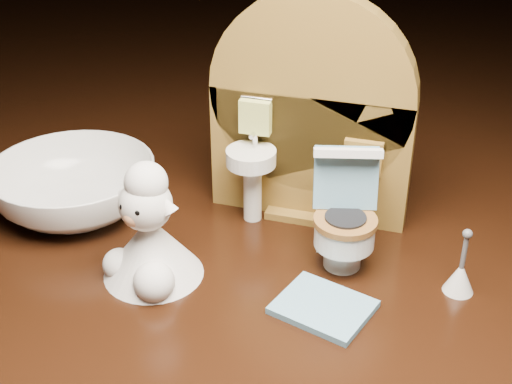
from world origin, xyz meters
TOP-DOWN VIEW (x-y plane):
  - backdrop_panel at (-0.00, 0.06)m, footprint 0.13×0.05m
  - toy_toilet at (0.03, 0.02)m, footprint 0.04×0.05m
  - bath_mat at (0.03, -0.03)m, footprint 0.06×0.05m
  - toilet_brush at (0.10, 0.01)m, footprint 0.02×0.02m
  - plush_lamb at (-0.07, -0.03)m, footprint 0.06×0.06m
  - ceramic_bowl at (-0.15, 0.02)m, footprint 0.14×0.14m

SIDE VIEW (x-z plane):
  - bath_mat at x=0.03m, z-range 0.00..0.00m
  - toilet_brush at x=0.10m, z-range -0.01..0.03m
  - ceramic_bowl at x=-0.15m, z-range 0.00..0.03m
  - plush_lamb at x=-0.07m, z-range -0.01..0.06m
  - toy_toilet at x=0.03m, z-range -0.01..0.06m
  - backdrop_panel at x=0.00m, z-range -0.01..0.14m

